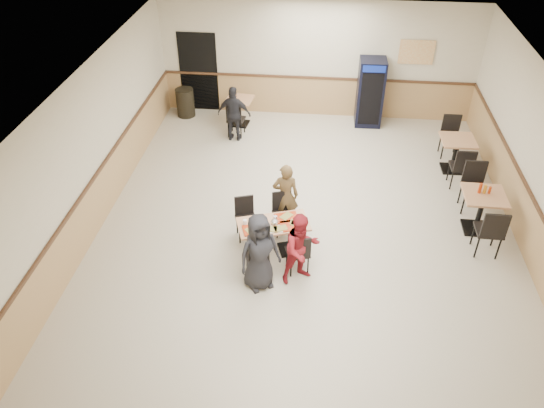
# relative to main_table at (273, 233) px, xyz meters

# --- Properties ---
(ground) EXTENTS (10.00, 10.00, 0.00)m
(ground) POSITION_rel_main_table_xyz_m (0.56, 0.70, -0.44)
(ground) COLOR beige
(ground) RESTS_ON ground
(room_shell) EXTENTS (10.00, 10.00, 10.00)m
(room_shell) POSITION_rel_main_table_xyz_m (2.33, 3.25, 0.13)
(room_shell) COLOR silver
(room_shell) RESTS_ON ground
(main_table) EXTENTS (1.38, 0.98, 0.67)m
(main_table) POSITION_rel_main_table_xyz_m (0.00, 0.00, 0.00)
(main_table) COLOR black
(main_table) RESTS_ON ground
(main_chairs) EXTENTS (1.51, 1.73, 0.85)m
(main_chairs) POSITION_rel_main_table_xyz_m (-0.04, -0.01, -0.02)
(main_chairs) COLOR black
(main_chairs) RESTS_ON ground
(diner_woman_left) EXTENTS (0.84, 0.77, 1.45)m
(diner_woman_left) POSITION_rel_main_table_xyz_m (-0.15, -0.84, 0.28)
(diner_woman_left) COLOR black
(diner_woman_left) RESTS_ON ground
(diner_woman_right) EXTENTS (0.82, 0.77, 1.34)m
(diner_woman_right) POSITION_rel_main_table_xyz_m (0.53, -0.62, 0.23)
(diner_woman_right) COLOR maroon
(diner_woman_right) RESTS_ON ground
(diner_man_opposite) EXTENTS (0.52, 0.37, 1.36)m
(diner_man_opposite) POSITION_rel_main_table_xyz_m (0.15, 0.84, 0.24)
(diner_man_opposite) COLOR brown
(diner_man_opposite) RESTS_ON ground
(lone_diner) EXTENTS (0.83, 0.39, 1.38)m
(lone_diner) POSITION_rel_main_table_xyz_m (-1.36, 4.10, 0.24)
(lone_diner) COLOR black
(lone_diner) RESTS_ON ground
(tabletop_clutter) EXTENTS (1.12, 0.80, 0.12)m
(tabletop_clutter) POSITION_rel_main_table_xyz_m (0.06, -0.05, 0.24)
(tabletop_clutter) COLOR #B22B0B
(tabletop_clutter) RESTS_ON main_table
(side_table_near) EXTENTS (0.77, 0.77, 0.82)m
(side_table_near) POSITION_rel_main_table_xyz_m (3.83, 1.07, 0.10)
(side_table_near) COLOR black
(side_table_near) RESTS_ON ground
(side_table_near_chair_south) EXTENTS (0.49, 0.49, 1.04)m
(side_table_near_chair_south) POSITION_rel_main_table_xyz_m (3.83, 0.41, 0.07)
(side_table_near_chair_south) COLOR black
(side_table_near_chair_south) RESTS_ON ground
(side_table_near_chair_north) EXTENTS (0.49, 0.49, 1.04)m
(side_table_near_chair_north) POSITION_rel_main_table_xyz_m (3.83, 1.73, 0.07)
(side_table_near_chair_north) COLOR black
(side_table_near_chair_north) RESTS_ON ground
(side_table_far) EXTENTS (0.75, 0.75, 0.78)m
(side_table_far) POSITION_rel_main_table_xyz_m (3.74, 3.22, 0.07)
(side_table_far) COLOR black
(side_table_far) RESTS_ON ground
(side_table_far_chair_south) EXTENTS (0.47, 0.47, 0.99)m
(side_table_far_chair_south) POSITION_rel_main_table_xyz_m (3.74, 2.59, 0.05)
(side_table_far_chair_south) COLOR black
(side_table_far_chair_south) RESTS_ON ground
(side_table_far_chair_north) EXTENTS (0.47, 0.47, 0.99)m
(side_table_far_chair_north) POSITION_rel_main_table_xyz_m (3.74, 3.84, 0.05)
(side_table_far_chair_north) COLOR black
(side_table_far_chair_north) RESTS_ON ground
(condiment_caddy) EXTENTS (0.23, 0.06, 0.20)m
(condiment_caddy) POSITION_rel_main_table_xyz_m (3.80, 1.12, 0.46)
(condiment_caddy) COLOR #AD2F0C
(condiment_caddy) RESTS_ON side_table_near
(back_table) EXTENTS (0.74, 0.74, 0.71)m
(back_table) POSITION_rel_main_table_xyz_m (-1.36, 4.90, 0.03)
(back_table) COLOR black
(back_table) RESTS_ON ground
(back_table_chair_lone) EXTENTS (0.46, 0.46, 0.90)m
(back_table_chair_lone) POSITION_rel_main_table_xyz_m (-1.36, 4.33, 0.01)
(back_table_chair_lone) COLOR black
(back_table_chair_lone) RESTS_ON ground
(pepsi_cooler) EXTENTS (0.66, 0.67, 1.71)m
(pepsi_cooler) POSITION_rel_main_table_xyz_m (1.91, 5.29, 0.41)
(pepsi_cooler) COLOR black
(pepsi_cooler) RESTS_ON ground
(trash_bin) EXTENTS (0.47, 0.47, 0.74)m
(trash_bin) POSITION_rel_main_table_xyz_m (-2.86, 5.25, -0.07)
(trash_bin) COLOR black
(trash_bin) RESTS_ON ground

